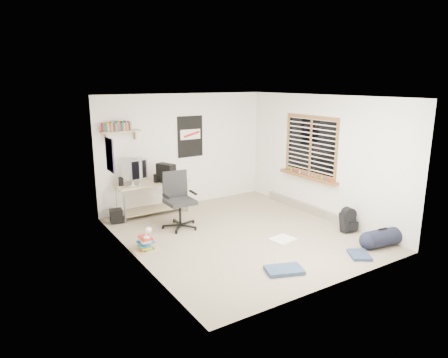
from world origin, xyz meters
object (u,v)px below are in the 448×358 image
duffel_bag (382,239)px  book_stack (145,241)px  backpack (348,222)px  desk (152,197)px  office_chair (180,203)px

duffel_bag → book_stack: duffel_bag is taller
backpack → duffel_bag: duffel_bag is taller
backpack → book_stack: 3.73m
desk → book_stack: 1.92m
office_chair → backpack: office_chair is taller
office_chair → duffel_bag: bearing=-42.8°
desk → duffel_bag: size_ratio=2.49×
backpack → book_stack: bearing=172.9°
desk → backpack: 4.00m
duffel_bag → book_stack: 4.02m
office_chair → book_stack: bearing=-143.2°
desk → office_chair: 1.11m
desk → backpack: size_ratio=4.16×
desk → book_stack: (-0.84, -1.71, -0.21)m
desk → duffel_bag: bearing=-76.6°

